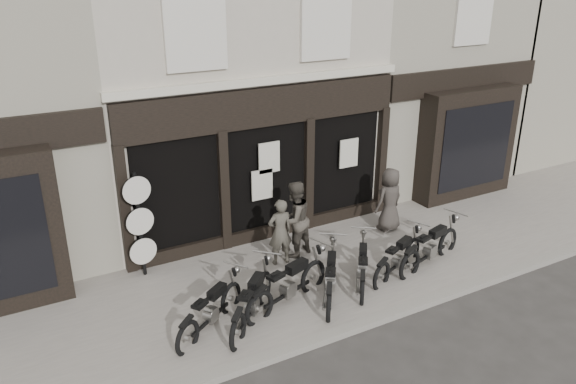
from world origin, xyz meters
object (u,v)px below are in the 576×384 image
man_left (280,232)px  advert_sign_post (141,229)px  man_centre (294,219)px  man_right (390,199)px  motorcycle_2 (288,288)px  motorcycle_3 (331,281)px  motorcycle_5 (398,260)px  motorcycle_4 (362,269)px  motorcycle_6 (430,250)px  motorcycle_0 (211,313)px  motorcycle_1 (252,305)px

man_left → advert_sign_post: 3.04m
man_centre → man_right: 2.81m
motorcycle_2 → motorcycle_3: motorcycle_2 is taller
motorcycle_2 → motorcycle_5: (2.74, -0.09, -0.05)m
motorcycle_5 → man_right: size_ratio=1.19×
motorcycle_4 → man_centre: size_ratio=0.98×
motorcycle_3 → motorcycle_6: bearing=-54.6°
motorcycle_3 → motorcycle_4: motorcycle_3 is taller
motorcycle_0 → motorcycle_4: bearing=-34.8°
man_left → motorcycle_3: bearing=105.4°
motorcycle_1 → motorcycle_6: (4.51, 0.03, 0.01)m
man_centre → advert_sign_post: bearing=-29.9°
motorcycle_0 → man_right: (5.59, 1.77, 0.54)m
motorcycle_3 → advert_sign_post: size_ratio=0.76×
motorcycle_4 → motorcycle_5: 0.93m
motorcycle_6 → advert_sign_post: advert_sign_post is taller
motorcycle_5 → advert_sign_post: advert_sign_post is taller
motorcycle_6 → motorcycle_4: bearing=160.9°
man_left → advert_sign_post: bearing=-13.2°
man_centre → man_right: (2.81, 0.04, -0.09)m
motorcycle_0 → motorcycle_5: motorcycle_0 is taller
man_right → motorcycle_0: bearing=9.6°
motorcycle_0 → motorcycle_2: size_ratio=0.82×
motorcycle_3 → advert_sign_post: advert_sign_post is taller
motorcycle_2 → man_centre: size_ratio=1.24×
motorcycle_6 → motorcycle_2: bearing=162.1°
motorcycle_2 → advert_sign_post: bearing=112.8°
motorcycle_6 → motorcycle_5: bearing=161.4°
motorcycle_0 → motorcycle_6: size_ratio=0.82×
motorcycle_3 → man_right: bearing=-22.4°
motorcycle_2 → motorcycle_5: bearing=-20.9°
motorcycle_2 → motorcycle_3: 0.93m
motorcycle_5 → man_left: bearing=119.4°
motorcycle_0 → motorcycle_4: size_ratio=1.04×
advert_sign_post → motorcycle_5: bearing=-34.7°
motorcycle_2 → advert_sign_post: 3.44m
motorcycle_0 → motorcycle_1: bearing=-45.6°
advert_sign_post → motorcycle_4: bearing=-39.2°
motorcycle_3 → motorcycle_6: size_ratio=0.85×
motorcycle_0 → man_centre: (2.78, 1.73, 0.63)m
motorcycle_6 → motorcycle_3: bearing=164.3°
man_centre → motorcycle_0: bearing=15.0°
motorcycle_4 → man_centre: (-0.69, 1.75, 0.64)m
motorcycle_3 → man_left: (-0.29, 1.67, 0.49)m
motorcycle_1 → man_left: size_ratio=1.14×
man_left → man_right: bearing=-170.3°
motorcycle_0 → man_right: man_right is taller
motorcycle_4 → motorcycle_5: motorcycle_5 is taller
motorcycle_1 → advert_sign_post: size_ratio=0.71×
motorcycle_0 → man_right: size_ratio=1.12×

